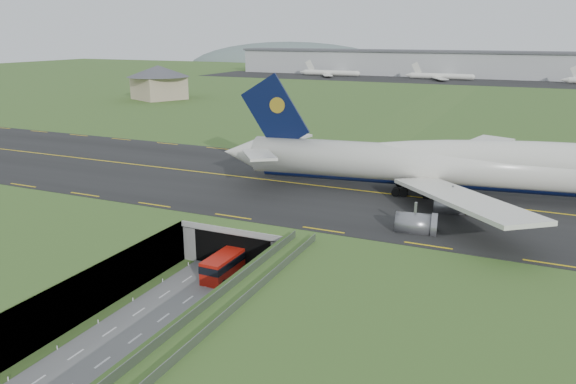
% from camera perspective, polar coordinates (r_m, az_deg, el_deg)
% --- Properties ---
extents(ground, '(900.00, 900.00, 0.00)m').
position_cam_1_polar(ground, '(73.59, -8.80, -9.95)').
color(ground, '#395C25').
rests_on(ground, ground).
extents(airfield_deck, '(800.00, 800.00, 6.00)m').
position_cam_1_polar(airfield_deck, '(72.35, -8.90, -7.80)').
color(airfield_deck, gray).
rests_on(airfield_deck, ground).
extents(trench_road, '(12.00, 75.00, 0.20)m').
position_cam_1_polar(trench_road, '(68.11, -12.29, -12.28)').
color(trench_road, slate).
rests_on(trench_road, ground).
extents(taxiway, '(800.00, 44.00, 0.18)m').
position_cam_1_polar(taxiway, '(98.94, 1.44, 0.80)').
color(taxiway, black).
rests_on(taxiway, airfield_deck).
extents(tunnel_portal, '(17.00, 22.30, 6.00)m').
position_cam_1_polar(tunnel_portal, '(85.65, -2.82, -3.57)').
color(tunnel_portal, gray).
rests_on(tunnel_portal, ground).
extents(guideway, '(3.00, 53.00, 7.05)m').
position_cam_1_polar(guideway, '(51.69, -10.30, -15.24)').
color(guideway, '#A8A8A3').
rests_on(guideway, ground).
extents(jumbo_jet, '(92.30, 59.36, 19.81)m').
position_cam_1_polar(jumbo_jet, '(95.00, 20.04, 2.44)').
color(jumbo_jet, silver).
rests_on(jumbo_jet, ground).
extents(shuttle_tram, '(3.12, 7.90, 3.20)m').
position_cam_1_polar(shuttle_tram, '(76.32, -6.50, -7.43)').
color(shuttle_tram, '#B0160B').
rests_on(shuttle_tram, ground).
extents(service_building, '(32.74, 32.74, 13.45)m').
position_cam_1_polar(service_building, '(233.79, -13.02, 11.10)').
color(service_building, tan).
rests_on(service_building, ground).
extents(cargo_terminal, '(320.00, 67.00, 15.60)m').
position_cam_1_polar(cargo_terminal, '(356.88, 18.72, 12.19)').
color(cargo_terminal, '#B2B2B2').
rests_on(cargo_terminal, ground).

